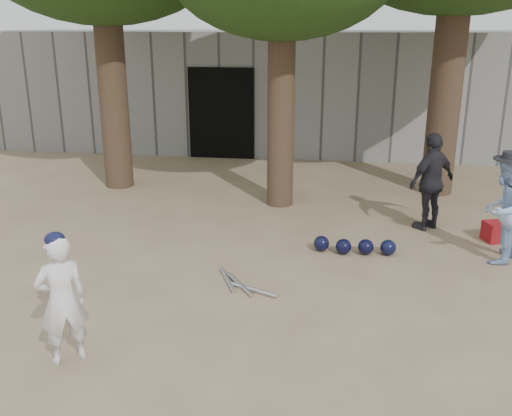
# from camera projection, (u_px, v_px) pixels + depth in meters

# --- Properties ---
(ground) EXTENTS (70.00, 70.00, 0.00)m
(ground) POSITION_uv_depth(u_px,v_px,m) (194.00, 308.00, 6.73)
(ground) COLOR #937C5E
(ground) RESTS_ON ground
(boy_player) EXTENTS (0.58, 0.55, 1.33)m
(boy_player) POSITION_uv_depth(u_px,v_px,m) (62.00, 300.00, 5.49)
(boy_player) COLOR white
(boy_player) RESTS_ON ground
(spectator_blue) EXTENTS (0.88, 0.92, 1.50)m
(spectator_blue) POSITION_uv_depth(u_px,v_px,m) (503.00, 210.00, 7.84)
(spectator_blue) COLOR #93B5E4
(spectator_blue) RESTS_ON ground
(spectator_dark) EXTENTS (0.96, 0.89, 1.59)m
(spectator_dark) POSITION_uv_depth(u_px,v_px,m) (432.00, 182.00, 9.10)
(spectator_dark) COLOR black
(spectator_dark) RESTS_ON ground
(red_bag) EXTENTS (0.49, 0.43, 0.30)m
(red_bag) POSITION_uv_depth(u_px,v_px,m) (499.00, 231.00, 8.77)
(red_bag) COLOR maroon
(red_bag) RESTS_ON ground
(back_building) EXTENTS (16.00, 5.24, 3.00)m
(back_building) POSITION_uv_depth(u_px,v_px,m) (281.00, 87.00, 16.00)
(back_building) COLOR gray
(back_building) RESTS_ON ground
(helmet_row) EXTENTS (1.19, 0.31, 0.23)m
(helmet_row) POSITION_uv_depth(u_px,v_px,m) (355.00, 246.00, 8.29)
(helmet_row) COLOR black
(helmet_row) RESTS_ON ground
(bat_pile) EXTENTS (0.87, 0.77, 0.06)m
(bat_pile) POSITION_uv_depth(u_px,v_px,m) (240.00, 284.00, 7.28)
(bat_pile) COLOR #B4B3BA
(bat_pile) RESTS_ON ground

